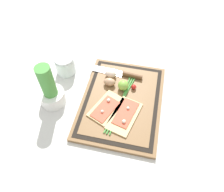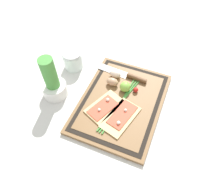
# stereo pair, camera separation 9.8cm
# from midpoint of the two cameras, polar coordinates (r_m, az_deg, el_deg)

# --- Properties ---
(ground_plane) EXTENTS (6.00, 6.00, 0.00)m
(ground_plane) POSITION_cam_midpoint_polar(r_m,az_deg,el_deg) (1.00, 5.17, -2.24)
(ground_plane) COLOR silver
(cutting_board) EXTENTS (0.47, 0.36, 0.02)m
(cutting_board) POSITION_cam_midpoint_polar(r_m,az_deg,el_deg) (0.99, 5.21, -1.91)
(cutting_board) COLOR brown
(cutting_board) RESTS_ON ground_plane
(pizza_slice_near) EXTENTS (0.20, 0.14, 0.02)m
(pizza_slice_near) POSITION_cam_midpoint_polar(r_m,az_deg,el_deg) (0.93, 5.35, -5.64)
(pizza_slice_near) COLOR #DBBC7F
(pizza_slice_near) RESTS_ON cutting_board
(pizza_slice_far) EXTENTS (0.19, 0.16, 0.02)m
(pizza_slice_far) POSITION_cam_midpoint_polar(r_m,az_deg,el_deg) (0.96, 0.93, -3.03)
(pizza_slice_far) COLOR #DBBC7F
(pizza_slice_far) RESTS_ON cutting_board
(knife) EXTENTS (0.05, 0.27, 0.02)m
(knife) POSITION_cam_midpoint_polar(r_m,az_deg,el_deg) (1.07, 7.14, 5.06)
(knife) COLOR silver
(knife) RESTS_ON cutting_board
(egg_brown) EXTENTS (0.04, 0.06, 0.04)m
(egg_brown) POSITION_cam_midpoint_polar(r_m,az_deg,el_deg) (1.02, 2.84, 3.55)
(egg_brown) COLOR tan
(egg_brown) RESTS_ON cutting_board
(egg_pink) EXTENTS (0.04, 0.06, 0.04)m
(egg_pink) POSITION_cam_midpoint_polar(r_m,az_deg,el_deg) (1.06, 3.52, 5.63)
(egg_pink) COLOR beige
(egg_pink) RESTS_ON cutting_board
(lime) EXTENTS (0.05, 0.05, 0.05)m
(lime) POSITION_cam_midpoint_polar(r_m,az_deg,el_deg) (1.00, 6.23, 2.22)
(lime) COLOR #7FB742
(lime) RESTS_ON cutting_board
(cherry_tomato_red) EXTENTS (0.02, 0.02, 0.02)m
(cherry_tomato_red) POSITION_cam_midpoint_polar(r_m,az_deg,el_deg) (1.01, 8.94, 1.40)
(cherry_tomato_red) COLOR red
(cherry_tomato_red) RESTS_ON cutting_board
(scallion_bunch) EXTENTS (0.33, 0.08, 0.01)m
(scallion_bunch) POSITION_cam_midpoint_polar(r_m,az_deg,el_deg) (0.97, 5.08, -2.42)
(scallion_bunch) COLOR #47933D
(scallion_bunch) RESTS_ON cutting_board
(herb_pot) EXTENTS (0.11, 0.11, 0.22)m
(herb_pot) POSITION_cam_midpoint_polar(r_m,az_deg,el_deg) (0.99, -12.55, 3.06)
(herb_pot) COLOR white
(herb_pot) RESTS_ON ground_plane
(sauce_jar) EXTENTS (0.10, 0.10, 0.09)m
(sauce_jar) POSITION_cam_midpoint_polar(r_m,az_deg,el_deg) (1.13, -7.71, 8.94)
(sauce_jar) COLOR silver
(sauce_jar) RESTS_ON ground_plane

